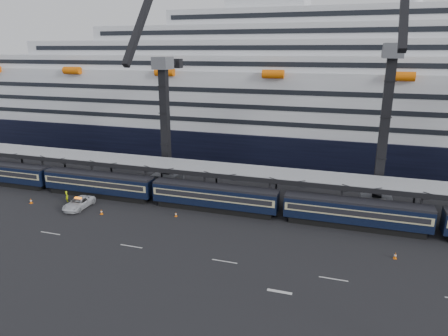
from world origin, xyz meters
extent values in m
plane|color=black|center=(0.00, 0.00, 0.00)|extent=(260.00, 260.00, 0.00)
cube|color=beige|center=(-26.00, -4.00, 0.01)|extent=(3.00, 0.15, 0.02)
cube|color=beige|center=(-14.00, -4.00, 0.01)|extent=(3.00, 0.15, 0.02)
cube|color=beige|center=(-2.00, -4.00, 0.01)|extent=(3.00, 0.15, 0.02)
cube|color=beige|center=(10.00, -4.00, 0.01)|extent=(3.00, 0.15, 0.02)
cube|color=beige|center=(5.00, -8.00, 0.01)|extent=(2.50, 0.40, 0.02)
cube|color=black|center=(-48.00, 10.00, 0.45)|extent=(17.48, 2.40, 0.90)
cube|color=black|center=(-48.00, 10.00, 2.25)|extent=(19.00, 2.80, 2.70)
cube|color=#BCB485|center=(-48.00, 10.00, 2.55)|extent=(18.62, 2.92, 1.05)
cube|color=black|center=(-48.00, 10.00, 2.60)|extent=(17.86, 2.98, 0.70)
cube|color=black|center=(-48.00, 10.00, 3.75)|extent=(19.00, 2.50, 0.35)
cube|color=black|center=(-28.00, 10.00, 0.45)|extent=(17.48, 2.40, 0.90)
cube|color=black|center=(-28.00, 10.00, 2.25)|extent=(19.00, 2.80, 2.70)
cube|color=#BCB485|center=(-28.00, 10.00, 2.55)|extent=(18.62, 2.92, 1.05)
cube|color=black|center=(-28.00, 10.00, 2.60)|extent=(17.86, 2.98, 0.70)
cube|color=black|center=(-28.00, 10.00, 3.75)|extent=(19.00, 2.50, 0.35)
cube|color=black|center=(-8.00, 10.00, 0.45)|extent=(17.48, 2.40, 0.90)
cube|color=black|center=(-8.00, 10.00, 2.25)|extent=(19.00, 2.80, 2.70)
cube|color=#BCB485|center=(-8.00, 10.00, 2.55)|extent=(18.62, 2.92, 1.05)
cube|color=black|center=(-8.00, 10.00, 2.60)|extent=(17.86, 2.98, 0.70)
cube|color=black|center=(-8.00, 10.00, 3.75)|extent=(19.00, 2.50, 0.35)
cube|color=black|center=(12.00, 10.00, 0.45)|extent=(17.48, 2.40, 0.90)
cube|color=black|center=(12.00, 10.00, 2.25)|extent=(19.00, 2.80, 2.70)
cube|color=#BCB485|center=(12.00, 10.00, 2.55)|extent=(18.62, 2.92, 1.05)
cube|color=black|center=(12.00, 10.00, 2.60)|extent=(17.86, 2.98, 0.70)
cube|color=black|center=(12.00, 10.00, 3.75)|extent=(19.00, 2.50, 0.35)
cube|color=gray|center=(0.00, 14.00, 5.40)|extent=(130.00, 6.00, 0.25)
cube|color=black|center=(0.00, 11.00, 5.10)|extent=(130.00, 0.25, 0.70)
cube|color=black|center=(0.00, 17.00, 5.10)|extent=(130.00, 0.25, 0.70)
cube|color=black|center=(-50.00, 16.80, 2.70)|extent=(0.25, 0.25, 5.40)
cube|color=black|center=(-40.00, 11.20, 2.70)|extent=(0.25, 0.25, 5.40)
cube|color=black|center=(-40.00, 16.80, 2.70)|extent=(0.25, 0.25, 5.40)
cube|color=black|center=(-30.00, 11.20, 2.70)|extent=(0.25, 0.25, 5.40)
cube|color=black|center=(-30.00, 16.80, 2.70)|extent=(0.25, 0.25, 5.40)
cube|color=black|center=(-20.00, 11.20, 2.70)|extent=(0.25, 0.25, 5.40)
cube|color=black|center=(-20.00, 16.80, 2.70)|extent=(0.25, 0.25, 5.40)
cube|color=black|center=(-10.00, 11.20, 2.70)|extent=(0.25, 0.25, 5.40)
cube|color=black|center=(-10.00, 16.80, 2.70)|extent=(0.25, 0.25, 5.40)
cube|color=black|center=(0.00, 11.20, 2.70)|extent=(0.25, 0.25, 5.40)
cube|color=black|center=(0.00, 16.80, 2.70)|extent=(0.25, 0.25, 5.40)
cube|color=black|center=(10.00, 11.20, 2.70)|extent=(0.25, 0.25, 5.40)
cube|color=black|center=(10.00, 16.80, 2.70)|extent=(0.25, 0.25, 5.40)
cube|color=black|center=(20.00, 11.20, 2.70)|extent=(0.25, 0.25, 5.40)
cube|color=black|center=(20.00, 16.80, 2.70)|extent=(0.25, 0.25, 5.40)
cube|color=black|center=(0.00, 46.00, 3.50)|extent=(200.00, 28.00, 7.00)
cube|color=silver|center=(0.00, 46.00, 13.00)|extent=(190.00, 26.88, 12.00)
cube|color=silver|center=(0.00, 46.00, 20.50)|extent=(160.00, 24.64, 3.00)
cube|color=black|center=(0.00, 33.63, 20.50)|extent=(153.60, 0.12, 0.90)
cube|color=silver|center=(0.00, 46.00, 23.50)|extent=(124.00, 21.84, 3.00)
cube|color=black|center=(0.00, 35.03, 23.50)|extent=(119.04, 0.12, 0.90)
cube|color=silver|center=(0.00, 46.00, 26.50)|extent=(90.00, 19.04, 3.00)
cube|color=black|center=(0.00, 36.43, 26.50)|extent=(86.40, 0.12, 0.90)
cube|color=silver|center=(0.00, 46.00, 29.50)|extent=(56.00, 16.24, 3.00)
cube|color=black|center=(0.00, 37.83, 29.50)|extent=(53.76, 0.12, 0.90)
cube|color=silver|center=(-8.00, 46.00, 32.00)|extent=(16.00, 12.00, 2.50)
cylinder|color=orange|center=(-48.00, 31.96, 18.80)|extent=(4.00, 1.60, 1.60)
cylinder|color=orange|center=(-26.00, 31.96, 18.80)|extent=(4.00, 1.60, 1.60)
cylinder|color=orange|center=(-4.00, 31.96, 18.80)|extent=(4.00, 1.60, 1.60)
cylinder|color=orange|center=(18.00, 31.96, 18.80)|extent=(4.00, 1.60, 1.60)
cube|color=#4A4C52|center=(-20.00, 19.00, 1.00)|extent=(4.50, 4.50, 2.00)
cube|color=black|center=(-20.00, 19.00, 11.00)|extent=(1.30, 1.30, 18.00)
cube|color=#4A4C52|center=(-20.00, 19.00, 21.00)|extent=(2.60, 3.20, 2.00)
cube|color=black|center=(-20.00, 13.21, 27.89)|extent=(0.90, 12.26, 14.37)
cube|color=black|center=(-20.00, 21.52, 21.00)|extent=(0.90, 5.04, 0.90)
cube|color=black|center=(-20.00, 24.04, 20.80)|extent=(2.20, 1.60, 1.60)
cube|color=#4A4C52|center=(15.00, 18.00, 1.00)|extent=(4.50, 4.50, 2.00)
cube|color=black|center=(15.00, 18.00, 12.00)|extent=(1.30, 1.30, 20.00)
cube|color=#4A4C52|center=(15.00, 18.00, 23.00)|extent=(2.60, 3.20, 2.00)
cube|color=black|center=(15.00, 20.80, 23.00)|extent=(0.90, 5.60, 0.90)
cube|color=black|center=(15.00, 23.60, 22.80)|extent=(2.20, 1.60, 1.60)
imported|color=silver|center=(-27.91, 4.47, 0.80)|extent=(2.84, 5.82, 1.59)
imported|color=#DEFF0D|center=(-31.39, 6.21, 0.87)|extent=(0.76, 0.69, 1.75)
cube|color=orange|center=(-36.33, 3.86, 0.02)|extent=(0.41, 0.41, 0.04)
cone|color=orange|center=(-36.33, 3.86, 0.44)|extent=(0.35, 0.35, 0.79)
cylinder|color=white|center=(-36.33, 3.86, 0.44)|extent=(0.29, 0.29, 0.13)
cube|color=orange|center=(-23.25, 3.45, 0.02)|extent=(0.39, 0.39, 0.04)
cone|color=orange|center=(-23.25, 3.45, 0.41)|extent=(0.33, 0.33, 0.74)
cylinder|color=white|center=(-23.25, 3.45, 0.41)|extent=(0.28, 0.28, 0.12)
cube|color=orange|center=(-12.56, 6.02, 0.02)|extent=(0.35, 0.35, 0.04)
cone|color=orange|center=(-12.56, 6.02, 0.37)|extent=(0.30, 0.30, 0.67)
cylinder|color=white|center=(-12.56, 6.02, 0.37)|extent=(0.25, 0.25, 0.11)
cube|color=orange|center=(16.53, 2.57, 0.02)|extent=(0.39, 0.39, 0.04)
cone|color=orange|center=(16.53, 2.57, 0.41)|extent=(0.33, 0.33, 0.73)
cylinder|color=white|center=(16.53, 2.57, 0.41)|extent=(0.28, 0.28, 0.12)
camera|label=1|loc=(10.19, -42.58, 23.12)|focal=32.00mm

